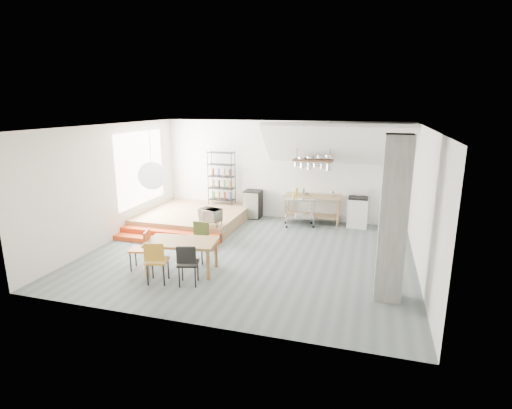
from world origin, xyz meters
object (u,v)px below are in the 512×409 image
(dining_table, at_px, (182,244))
(rolling_cart, at_px, (300,208))
(stove, at_px, (357,212))
(mini_fridge, at_px, (253,204))

(dining_table, distance_m, rolling_cart, 4.61)
(stove, height_order, rolling_cart, stove)
(rolling_cart, bearing_deg, dining_table, -131.18)
(rolling_cart, distance_m, mini_fridge, 1.75)
(rolling_cart, xyz_separation_m, mini_fridge, (-1.67, 0.50, -0.11))
(stove, distance_m, rolling_cart, 1.79)
(dining_table, relative_size, rolling_cart, 1.67)
(mini_fridge, bearing_deg, stove, -0.74)
(dining_table, bearing_deg, rolling_cart, 56.99)
(rolling_cart, relative_size, mini_fridge, 1.07)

